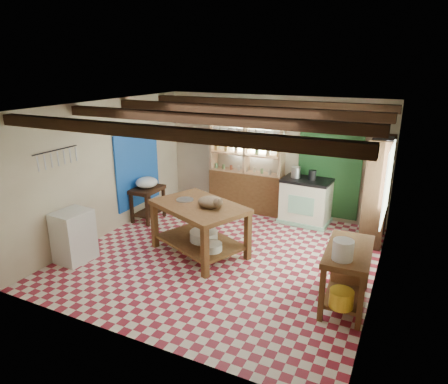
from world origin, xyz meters
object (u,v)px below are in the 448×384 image
at_px(stove, 306,201).
at_px(prep_table, 148,204).
at_px(white_cabinet, 74,236).
at_px(work_table, 200,229).
at_px(cat, 210,202).
at_px(right_counter, 346,276).

relative_size(stove, prep_table, 1.35).
xyz_separation_m(stove, white_cabinet, (-3.10, -3.40, -0.04)).
height_order(work_table, white_cabinet, work_table).
bearing_deg(cat, work_table, -178.69).
xyz_separation_m(stove, right_counter, (1.30, -2.72, -0.06)).
relative_size(white_cabinet, cat, 2.02).
bearing_deg(prep_table, right_counter, -18.48).
height_order(work_table, cat, cat).
height_order(white_cabinet, right_counter, white_cabinet).
relative_size(prep_table, white_cabinet, 0.82).
distance_m(work_table, cat, 0.61).
relative_size(work_table, prep_table, 2.22).
xyz_separation_m(prep_table, cat, (2.02, -0.95, 0.65)).
distance_m(prep_table, cat, 2.32).
xyz_separation_m(prep_table, white_cabinet, (-0.02, -2.07, 0.08)).
xyz_separation_m(work_table, prep_table, (-1.77, 0.89, -0.09)).
distance_m(stove, cat, 2.57).
bearing_deg(cat, white_cabinet, -138.16).
distance_m(white_cabinet, right_counter, 4.45).
height_order(prep_table, right_counter, right_counter).
relative_size(work_table, right_counter, 1.36).
bearing_deg(work_table, right_counter, 12.16).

